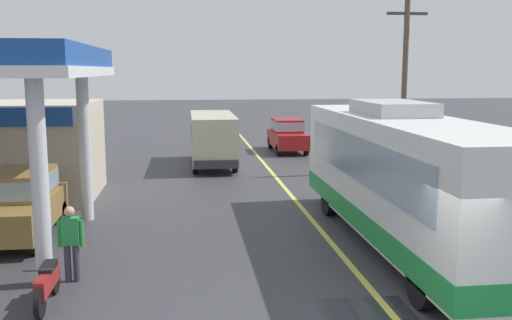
{
  "coord_description": "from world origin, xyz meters",
  "views": [
    {
      "loc": [
        -3.75,
        -8.34,
        4.51
      ],
      "look_at": [
        -1.5,
        10.0,
        1.6
      ],
      "focal_mm": 40.1,
      "sensor_mm": 36.0,
      "label": 1
    }
  ],
  "objects_px": {
    "motorcycle_parked_forecourt": "(47,283)",
    "pedestrian_by_shop": "(71,240)",
    "car_at_pump": "(20,201)",
    "minibus_opposing_lane": "(213,135)",
    "coach_bus_main": "(404,180)",
    "car_trailing_behind_bus": "(287,133)"
  },
  "relations": [
    {
      "from": "coach_bus_main",
      "to": "car_trailing_behind_bus",
      "type": "height_order",
      "value": "coach_bus_main"
    },
    {
      "from": "coach_bus_main",
      "to": "pedestrian_by_shop",
      "type": "bearing_deg",
      "value": -168.37
    },
    {
      "from": "car_at_pump",
      "to": "minibus_opposing_lane",
      "type": "distance_m",
      "value": 12.67
    },
    {
      "from": "minibus_opposing_lane",
      "to": "car_trailing_behind_bus",
      "type": "bearing_deg",
      "value": 44.22
    },
    {
      "from": "coach_bus_main",
      "to": "pedestrian_by_shop",
      "type": "relative_size",
      "value": 6.65
    },
    {
      "from": "minibus_opposing_lane",
      "to": "pedestrian_by_shop",
      "type": "distance_m",
      "value": 15.34
    },
    {
      "from": "car_at_pump",
      "to": "coach_bus_main",
      "type": "bearing_deg",
      "value": -10.93
    },
    {
      "from": "pedestrian_by_shop",
      "to": "car_trailing_behind_bus",
      "type": "xyz_separation_m",
      "value": [
        8.1,
        19.12,
        0.08
      ]
    },
    {
      "from": "car_trailing_behind_bus",
      "to": "motorcycle_parked_forecourt",
      "type": "bearing_deg",
      "value": -112.27
    },
    {
      "from": "motorcycle_parked_forecourt",
      "to": "pedestrian_by_shop",
      "type": "xyz_separation_m",
      "value": [
        0.23,
        1.23,
        0.49
      ]
    },
    {
      "from": "pedestrian_by_shop",
      "to": "car_trailing_behind_bus",
      "type": "distance_m",
      "value": 20.76
    },
    {
      "from": "car_trailing_behind_bus",
      "to": "minibus_opposing_lane",
      "type": "bearing_deg",
      "value": -135.78
    },
    {
      "from": "minibus_opposing_lane",
      "to": "coach_bus_main",
      "type": "bearing_deg",
      "value": -72.02
    },
    {
      "from": "coach_bus_main",
      "to": "minibus_opposing_lane",
      "type": "xyz_separation_m",
      "value": [
        -4.29,
        13.22,
        -0.25
      ]
    },
    {
      "from": "car_at_pump",
      "to": "car_trailing_behind_bus",
      "type": "height_order",
      "value": "same"
    },
    {
      "from": "motorcycle_parked_forecourt",
      "to": "pedestrian_by_shop",
      "type": "height_order",
      "value": "pedestrian_by_shop"
    },
    {
      "from": "pedestrian_by_shop",
      "to": "motorcycle_parked_forecourt",
      "type": "bearing_deg",
      "value": -100.73
    },
    {
      "from": "coach_bus_main",
      "to": "car_trailing_behind_bus",
      "type": "xyz_separation_m",
      "value": [
        0.07,
        17.46,
        -0.71
      ]
    },
    {
      "from": "coach_bus_main",
      "to": "minibus_opposing_lane",
      "type": "height_order",
      "value": "coach_bus_main"
    },
    {
      "from": "coach_bus_main",
      "to": "car_trailing_behind_bus",
      "type": "bearing_deg",
      "value": 89.76
    },
    {
      "from": "coach_bus_main",
      "to": "motorcycle_parked_forecourt",
      "type": "relative_size",
      "value": 6.13
    },
    {
      "from": "car_at_pump",
      "to": "minibus_opposing_lane",
      "type": "height_order",
      "value": "minibus_opposing_lane"
    }
  ]
}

